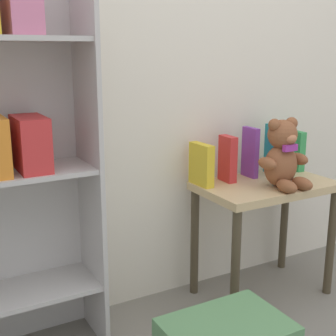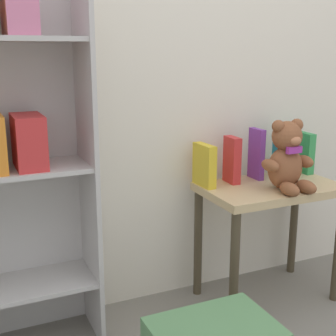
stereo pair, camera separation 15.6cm
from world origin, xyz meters
name	(u,v)px [view 2 (the right image)]	position (x,y,z in m)	size (l,w,h in m)	color
wall_back	(192,31)	(0.00, 1.34, 1.25)	(4.80, 0.06, 2.50)	silver
bookshelf_side	(8,143)	(-0.84, 1.18, 0.83)	(0.60, 0.29, 1.47)	#BCB7B2
display_table	(270,205)	(0.28, 1.07, 0.47)	(0.63, 0.38, 0.57)	tan
teddy_bear	(287,158)	(0.29, 0.99, 0.71)	(0.24, 0.22, 0.31)	brown
book_standing_yellow	(204,165)	(-0.01, 1.19, 0.66)	(0.04, 0.15, 0.19)	gold
book_standing_red	(232,160)	(0.14, 1.18, 0.67)	(0.04, 0.10, 0.22)	red
book_standing_purple	(256,154)	(0.28, 1.20, 0.69)	(0.03, 0.10, 0.24)	purple
book_standing_teal	(282,151)	(0.42, 1.19, 0.69)	(0.04, 0.10, 0.25)	teal
book_standing_green	(305,153)	(0.57, 1.19, 0.67)	(0.04, 0.11, 0.20)	#33934C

